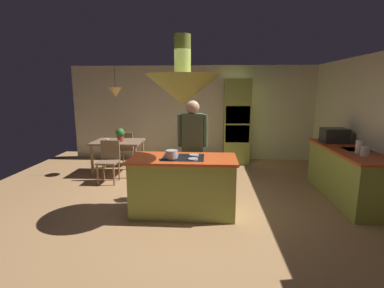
% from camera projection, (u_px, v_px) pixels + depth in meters
% --- Properties ---
extents(ground, '(8.16, 8.16, 0.00)m').
position_uv_depth(ground, '(185.00, 207.00, 4.80)').
color(ground, '#AD7F51').
extents(wall_back, '(6.80, 0.10, 2.55)m').
position_uv_depth(wall_back, '(195.00, 113.00, 7.93)').
color(wall_back, beige).
rests_on(wall_back, ground).
extents(wall_right, '(0.10, 7.20, 2.55)m').
position_uv_depth(wall_right, '(383.00, 130.00, 4.75)').
color(wall_right, beige).
rests_on(wall_right, ground).
extents(kitchen_island, '(1.64, 0.79, 0.92)m').
position_uv_depth(kitchen_island, '(183.00, 185.00, 4.51)').
color(kitchen_island, '#939E42').
rests_on(kitchen_island, ground).
extents(counter_run_right, '(0.73, 2.15, 0.90)m').
position_uv_depth(counter_run_right, '(347.00, 173.00, 5.12)').
color(counter_run_right, '#939E42').
rests_on(counter_run_right, ground).
extents(oven_tower, '(0.66, 0.62, 2.18)m').
position_uv_depth(oven_tower, '(237.00, 122.00, 7.50)').
color(oven_tower, '#939E42').
rests_on(oven_tower, ground).
extents(dining_table, '(1.10, 0.82, 0.76)m').
position_uv_depth(dining_table, '(118.00, 145.00, 6.64)').
color(dining_table, '#85674C').
rests_on(dining_table, ground).
extents(person_at_island, '(0.53, 0.23, 1.75)m').
position_uv_depth(person_at_island, '(193.00, 143.00, 5.05)').
color(person_at_island, tan).
rests_on(person_at_island, ground).
extents(range_hood, '(1.10, 1.10, 1.00)m').
position_uv_depth(range_hood, '(183.00, 88.00, 4.23)').
color(range_hood, '#939E42').
extents(pendant_light_over_table, '(0.32, 0.32, 0.82)m').
position_uv_depth(pendant_light_over_table, '(116.00, 92.00, 6.41)').
color(pendant_light_over_table, '#E0B266').
extents(chair_facing_island, '(0.40, 0.40, 0.87)m').
position_uv_depth(chair_facing_island, '(109.00, 158.00, 6.05)').
color(chair_facing_island, '#85674C').
rests_on(chair_facing_island, ground).
extents(chair_by_back_wall, '(0.40, 0.40, 0.87)m').
position_uv_depth(chair_by_back_wall, '(126.00, 146.00, 7.28)').
color(chair_by_back_wall, '#85674C').
rests_on(chair_by_back_wall, ground).
extents(potted_plant_on_table, '(0.20, 0.20, 0.30)m').
position_uv_depth(potted_plant_on_table, '(120.00, 134.00, 6.53)').
color(potted_plant_on_table, '#99382D').
rests_on(potted_plant_on_table, dining_table).
extents(cup_on_table, '(0.07, 0.07, 0.09)m').
position_uv_depth(cup_on_table, '(107.00, 141.00, 6.42)').
color(cup_on_table, white).
rests_on(cup_on_table, dining_table).
extents(canister_flour, '(0.13, 0.13, 0.15)m').
position_uv_depth(canister_flour, '(365.00, 151.00, 4.51)').
color(canister_flour, silver).
rests_on(canister_flour, counter_run_right).
extents(canister_sugar, '(0.13, 0.13, 0.21)m').
position_uv_depth(canister_sugar, '(360.00, 147.00, 4.68)').
color(canister_sugar, silver).
rests_on(canister_sugar, counter_run_right).
extents(microwave_on_counter, '(0.46, 0.36, 0.28)m').
position_uv_depth(microwave_on_counter, '(334.00, 135.00, 5.63)').
color(microwave_on_counter, '#232326').
rests_on(microwave_on_counter, counter_run_right).
extents(cooking_pot_on_cooktop, '(0.18, 0.18, 0.12)m').
position_uv_depth(cooking_pot_on_cooktop, '(172.00, 154.00, 4.30)').
color(cooking_pot_on_cooktop, '#B2B2B7').
rests_on(cooking_pot_on_cooktop, kitchen_island).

